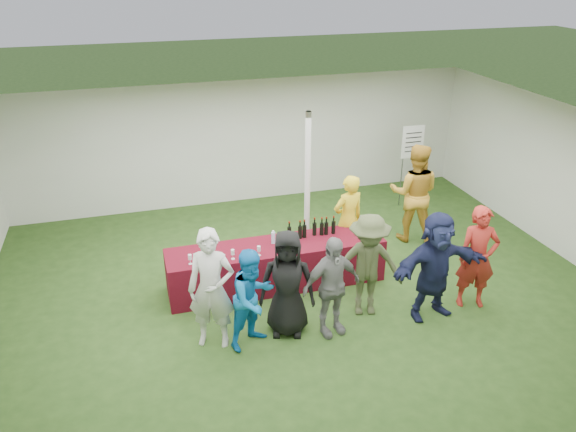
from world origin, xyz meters
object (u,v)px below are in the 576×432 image
object	(u,v)px
dump_bucket	(371,234)
customer_0	(212,289)
customer_6	(477,258)
wine_list_sign	(412,148)
customer_2	(287,284)
customer_1	(253,298)
staff_pourer	(348,220)
staff_back	(414,193)
customer_5	(435,266)
customer_3	(331,286)
customer_4	(368,266)
serving_table	(276,265)

from	to	relation	value
dump_bucket	customer_0	size ratio (longest dim) A/B	0.12
customer_0	customer_6	world-z (taller)	customer_0
wine_list_sign	customer_2	xyz separation A→B (m)	(-3.86, -3.68, -0.50)
customer_1	customer_6	distance (m)	3.54
staff_pourer	staff_back	bearing A→B (deg)	-175.69
customer_6	customer_5	bearing A→B (deg)	-157.96
wine_list_sign	customer_2	world-z (taller)	wine_list_sign
customer_0	customer_5	xyz separation A→B (m)	(3.31, -0.25, -0.04)
customer_0	customer_3	size ratio (longest dim) A/B	1.15
customer_0	customer_2	distance (m)	1.08
staff_back	customer_4	bearing A→B (deg)	75.88
staff_pourer	customer_1	xyz separation A→B (m)	(-2.14, -1.82, -0.08)
staff_pourer	customer_6	size ratio (longest dim) A/B	0.99
staff_pourer	dump_bucket	bearing A→B (deg)	91.18
serving_table	customer_6	world-z (taller)	customer_6
customer_3	customer_5	world-z (taller)	customer_5
wine_list_sign	customer_5	xyz separation A→B (m)	(-1.62, -3.89, -0.45)
serving_table	customer_2	bearing A→B (deg)	-98.34
staff_pourer	staff_back	xyz separation A→B (m)	(1.53, 0.48, 0.13)
staff_back	customer_1	distance (m)	4.34
dump_bucket	staff_pourer	distance (m)	0.65
serving_table	wine_list_sign	xyz separation A→B (m)	(3.67, 2.39, 0.94)
dump_bucket	staff_pourer	bearing A→B (deg)	104.38
staff_pourer	customer_2	xyz separation A→B (m)	(-1.61, -1.70, -0.01)
staff_pourer	customer_1	distance (m)	2.81
wine_list_sign	staff_back	distance (m)	1.70
serving_table	customer_5	xyz separation A→B (m)	(2.04, -1.51, 0.49)
dump_bucket	customer_6	bearing A→B (deg)	-44.44
staff_back	customer_4	distance (m)	2.77
staff_pourer	customer_0	distance (m)	3.16
staff_back	customer_4	world-z (taller)	staff_back
customer_0	customer_4	distance (m)	2.38
customer_1	customer_3	distance (m)	1.14
serving_table	customer_1	xyz separation A→B (m)	(-0.72, -1.41, 0.37)
staff_pourer	customer_4	xyz separation A→B (m)	(-0.31, -1.57, 0.00)
serving_table	customer_0	world-z (taller)	customer_0
serving_table	customer_4	distance (m)	1.67
serving_table	customer_3	xyz separation A→B (m)	(0.41, -1.48, 0.40)
serving_table	wine_list_sign	size ratio (longest dim) A/B	2.00
dump_bucket	customer_2	bearing A→B (deg)	-148.92
staff_pourer	customer_0	world-z (taller)	customer_0
customer_3	customer_4	bearing A→B (deg)	14.73
customer_0	customer_1	bearing A→B (deg)	3.50
dump_bucket	staff_back	distance (m)	1.77
dump_bucket	customer_5	distance (m)	1.37
staff_back	customer_6	distance (m)	2.33
staff_pourer	customer_6	distance (m)	2.31
customer_5	customer_3	bearing A→B (deg)	173.44
customer_4	staff_back	bearing A→B (deg)	62.18
customer_2	dump_bucket	bearing A→B (deg)	49.06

